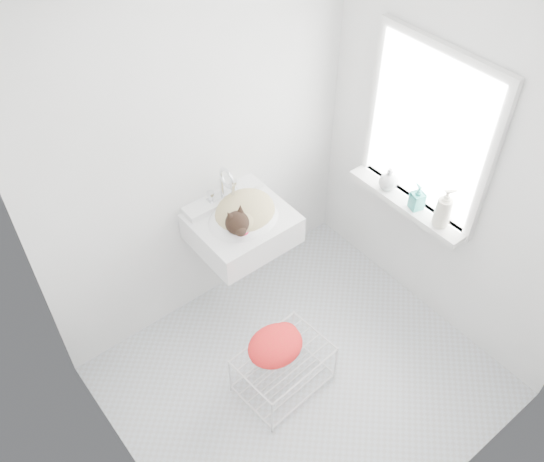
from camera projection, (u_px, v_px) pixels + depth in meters
floor at (303, 381)px, 3.81m from camera, size 2.20×2.00×0.02m
back_wall at (199, 151)px, 3.49m from camera, size 2.20×0.02×2.50m
right_wall at (455, 160)px, 3.42m from camera, size 0.02×2.00×2.50m
left_wall at (111, 367)px, 2.44m from camera, size 0.02×2.00×2.50m
window_glass at (430, 131)px, 3.45m from camera, size 0.01×0.80×1.00m
window_frame at (428, 132)px, 3.45m from camera, size 0.04×0.90×1.10m
windowsill at (407, 203)px, 3.79m from camera, size 0.16×0.88×0.04m
sink at (241, 217)px, 3.67m from camera, size 0.60×0.53×0.24m
faucet at (223, 185)px, 3.67m from camera, size 0.22×0.15×0.22m
cat at (245, 213)px, 3.63m from camera, size 0.47×0.42×0.27m
wire_rack at (283, 371)px, 3.69m from camera, size 0.57×0.42×0.33m
towel at (275, 350)px, 3.56m from camera, size 0.36×0.25×0.15m
bottle_a at (439, 224)px, 3.62m from camera, size 0.13×0.13×0.23m
bottle_b at (415, 208)px, 3.73m from camera, size 0.10×0.10×0.17m
bottle_c at (387, 188)px, 3.86m from camera, size 0.15×0.15×0.16m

